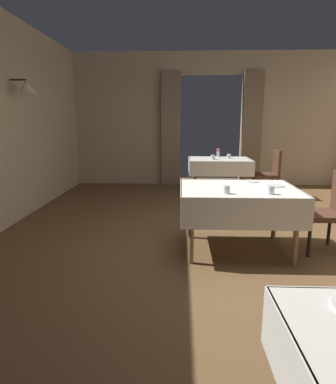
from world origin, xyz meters
TOP-DOWN VIEW (x-y plane):
  - ground at (0.00, 0.00)m, footprint 10.08×10.08m
  - wall_back at (0.00, 4.18)m, footprint 6.40×0.27m
  - dining_table_mid at (-0.02, 0.06)m, footprint 1.32×1.04m
  - dining_table_far at (0.09, 2.93)m, footprint 1.22×0.88m
  - chair_mid_right at (1.02, 0.07)m, footprint 0.44×0.44m
  - chair_far_right at (1.08, 2.87)m, footprint 0.44×0.44m
  - plate_mid_a at (0.41, 0.16)m, footprint 0.21×0.21m
  - glass_mid_b at (-0.21, -0.28)m, footprint 0.07×0.07m
  - glass_mid_c at (0.25, -0.28)m, footprint 0.07×0.07m
  - plate_mid_d at (0.19, 0.43)m, footprint 0.19×0.19m
  - flower_vase_far at (0.09, 3.23)m, footprint 0.07×0.07m
  - glass_far_b at (-0.06, 2.78)m, footprint 0.08×0.08m
  - glass_far_c at (0.28, 3.02)m, footprint 0.08×0.08m

SIDE VIEW (x-z plane):
  - ground at x=0.00m, z-range 0.00..0.00m
  - chair_mid_right at x=1.02m, z-range 0.05..0.98m
  - chair_far_right at x=1.08m, z-range 0.05..0.98m
  - dining_table_far at x=0.09m, z-range 0.27..1.02m
  - dining_table_mid at x=-0.02m, z-range 0.27..1.02m
  - plate_mid_a at x=0.41m, z-range 0.75..0.76m
  - plate_mid_d at x=0.19m, z-range 0.75..0.76m
  - glass_mid_b at x=-0.21m, z-range 0.75..0.83m
  - glass_mid_c at x=0.25m, z-range 0.75..0.83m
  - glass_far_c at x=0.28m, z-range 0.75..0.84m
  - glass_far_b at x=-0.06m, z-range 0.75..0.84m
  - flower_vase_far at x=0.09m, z-range 0.76..0.94m
  - wall_back at x=0.00m, z-range 0.02..3.02m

